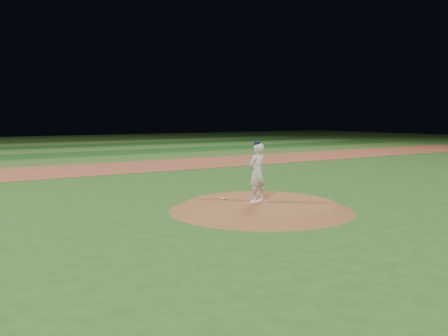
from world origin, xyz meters
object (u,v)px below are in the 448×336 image
object	(u,v)px
pitcher_on_mound	(257,172)
rosin_bag	(223,199)
pitching_rubber	(257,201)
pitchers_mound	(261,206)

from	to	relation	value
pitcher_on_mound	rosin_bag	bearing A→B (deg)	131.29
pitching_rubber	rosin_bag	size ratio (longest dim) A/B	4.10
pitchers_mound	rosin_bag	xyz separation A→B (m)	(-0.72, 0.98, 0.16)
pitchers_mound	pitcher_on_mound	distance (m)	1.03
pitchers_mound	pitcher_on_mound	bearing A→B (deg)	95.37
pitchers_mound	pitcher_on_mound	world-z (taller)	pitcher_on_mound
rosin_bag	pitching_rubber	bearing A→B (deg)	-52.09
pitching_rubber	rosin_bag	bearing A→B (deg)	105.85
rosin_bag	pitcher_on_mound	size ratio (longest dim) A/B	0.07
pitcher_on_mound	pitching_rubber	bearing A→B (deg)	-138.32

